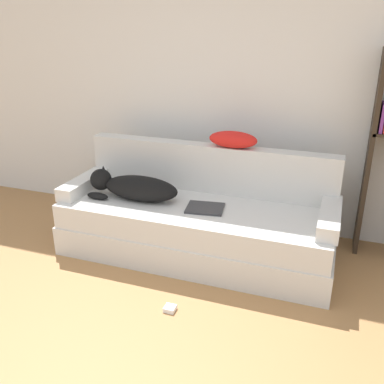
{
  "coord_description": "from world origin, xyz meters",
  "views": [
    {
      "loc": [
        1.07,
        -1.14,
        1.85
      ],
      "look_at": [
        0.03,
        1.79,
        0.6
      ],
      "focal_mm": 40.0,
      "sensor_mm": 36.0,
      "label": 1
    }
  ],
  "objects_px": {
    "couch": "(196,230)",
    "throw_pillow": "(233,140)",
    "laptop": "(205,208)",
    "power_adapter": "(170,308)",
    "dog": "(133,187)"
  },
  "relations": [
    {
      "from": "throw_pillow",
      "to": "couch",
      "type": "bearing_deg",
      "value": -121.46
    },
    {
      "from": "couch",
      "to": "throw_pillow",
      "type": "bearing_deg",
      "value": 58.54
    },
    {
      "from": "throw_pillow",
      "to": "power_adapter",
      "type": "distance_m",
      "value": 1.46
    },
    {
      "from": "couch",
      "to": "power_adapter",
      "type": "xyz_separation_m",
      "value": [
        0.09,
        -0.79,
        -0.21
      ]
    },
    {
      "from": "couch",
      "to": "throw_pillow",
      "type": "xyz_separation_m",
      "value": [
        0.21,
        0.34,
        0.71
      ]
    },
    {
      "from": "couch",
      "to": "power_adapter",
      "type": "relative_size",
      "value": 29.3
    },
    {
      "from": "dog",
      "to": "laptop",
      "type": "bearing_deg",
      "value": -0.12
    },
    {
      "from": "laptop",
      "to": "couch",
      "type": "bearing_deg",
      "value": 142.27
    },
    {
      "from": "throw_pillow",
      "to": "laptop",
      "type": "bearing_deg",
      "value": -105.72
    },
    {
      "from": "dog",
      "to": "laptop",
      "type": "relative_size",
      "value": 2.45
    },
    {
      "from": "couch",
      "to": "dog",
      "type": "height_order",
      "value": "dog"
    },
    {
      "from": "dog",
      "to": "power_adapter",
      "type": "relative_size",
      "value": 10.39
    },
    {
      "from": "throw_pillow",
      "to": "power_adapter",
      "type": "relative_size",
      "value": 5.35
    },
    {
      "from": "dog",
      "to": "power_adapter",
      "type": "distance_m",
      "value": 1.11
    },
    {
      "from": "couch",
      "to": "power_adapter",
      "type": "height_order",
      "value": "couch"
    }
  ]
}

